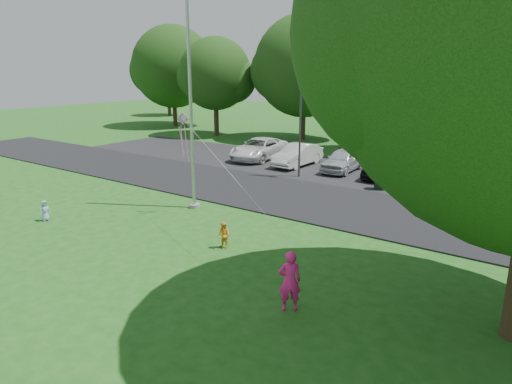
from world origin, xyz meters
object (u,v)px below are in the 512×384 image
Objects in this scene: child_yellow at (224,236)px; kite at (186,133)px; flagpole at (191,114)px; trash_can at (381,180)px; woman at (290,281)px; street_lamp at (304,118)px; child_blue at (45,211)px.

kite is (-3.47, 1.91, 3.05)m from child_yellow.
flagpole is at bearing 144.22° from child_yellow.
kite reaches higher than trash_can.
woman is 8.96m from kite.
street_lamp reaches higher than kite.
trash_can is 0.64× the size of woman.
child_blue is at bearing -42.18° from woman.
flagpole is at bearing 97.41° from kite.
child_yellow is (4.13, -2.93, -3.69)m from flagpole.
street_lamp is at bearing -102.29° from woman.
kite is at bearing -38.58° from child_blue.
child_yellow reaches higher than child_blue.
trash_can is at bearing 81.30° from child_yellow.
trash_can is 1.21× the size of child_blue.
woman is 11.84m from child_blue.
kite is (-7.47, 4.14, 2.71)m from woman.
child_yellow is at bearing -66.15° from child_blue.
child_yellow is 1.10× the size of child_blue.
flagpole reaches higher than child_blue.
child_blue is (-4.79, -12.67, -2.95)m from street_lamp.
trash_can is 1.10× the size of child_yellow.
child_blue is (-9.38, -12.57, -0.10)m from trash_can.
trash_can reaches higher than child_yellow.
woman is 0.20× the size of kite.
child_yellow is 0.12× the size of kite.
kite is (4.36, 3.87, 3.10)m from child_blue.
woman reaches higher than trash_can.
flagpole reaches higher than child_yellow.
flagpole reaches higher than kite.
kite reaches higher than child_blue.
kite is (-5.02, -8.70, 3.00)m from trash_can.
flagpole is 6.11× the size of woman.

